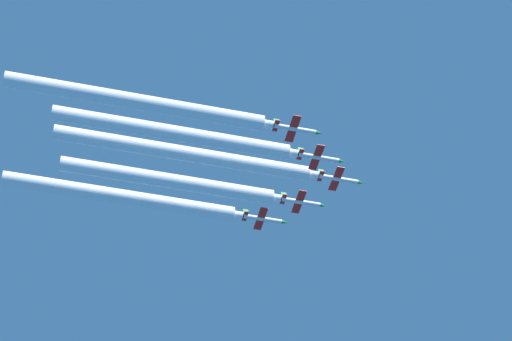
{
  "coord_description": "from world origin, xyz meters",
  "views": [
    {
      "loc": [
        163.19,
        -53.17,
        1.54
      ],
      "look_at": [
        0.07,
        -15.45,
        170.36
      ],
      "focal_mm": 72.14,
      "sensor_mm": 36.0,
      "label": 1
    }
  ],
  "objects": [
    {
      "name": "jet_right_wingman",
      "position": [
        7.36,
        -2.11,
        170.44
      ],
      "size": [
        7.97,
        11.6,
        2.79
      ],
      "color": "silver"
    },
    {
      "name": "smoke_trail_right_wingman",
      "position": [
        7.36,
        -35.27,
        170.41
      ],
      "size": [
        3.52,
        55.72,
        3.52
      ],
      "color": "white"
    },
    {
      "name": "smoke_trail_left_wingman",
      "position": [
        -8.14,
        -33.72,
        170.68
      ],
      "size": [
        3.52,
        52.42,
        3.52
      ],
      "color": "white"
    },
    {
      "name": "jet_lead",
      "position": [
        0.49,
        4.69,
        171.66
      ],
      "size": [
        7.97,
        11.6,
        2.79
      ],
      "color": "silver"
    },
    {
      "name": "smoke_trail_lead",
      "position": [
        0.49,
        -31.48,
        171.63
      ],
      "size": [
        3.52,
        61.72,
        3.52
      ],
      "color": "white"
    },
    {
      "name": "jet_outer_right",
      "position": [
        15.67,
        -9.88,
        169.34
      ],
      "size": [
        7.97,
        11.6,
        2.79
      ],
      "color": "silver"
    },
    {
      "name": "jet_outer_left",
      "position": [
        -15.04,
        -9.99,
        169.78
      ],
      "size": [
        7.97,
        11.6,
        2.79
      ],
      "color": "silver"
    },
    {
      "name": "jet_left_wingman",
      "position": [
        -8.14,
        -2.21,
        170.71
      ],
      "size": [
        7.97,
        11.6,
        2.79
      ],
      "color": "silver"
    },
    {
      "name": "smoke_trail_outer_right",
      "position": [
        15.67,
        -44.45,
        169.31
      ],
      "size": [
        3.52,
        58.53,
        3.52
      ],
      "color": "white"
    },
    {
      "name": "smoke_trail_outer_left",
      "position": [
        -15.04,
        -43.9,
        169.76
      ],
      "size": [
        3.52,
        57.22,
        3.52
      ],
      "color": "white"
    }
  ]
}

